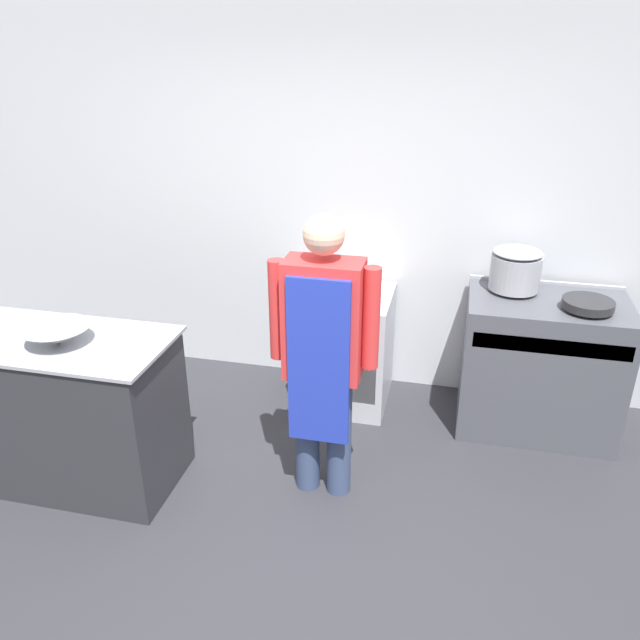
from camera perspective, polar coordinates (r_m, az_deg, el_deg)
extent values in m
plane|color=#2D2D33|center=(3.32, -6.18, -23.12)|extent=(14.00, 14.00, 0.00)
cube|color=silver|center=(4.47, 2.08, 10.40)|extent=(8.00, 0.05, 2.70)
cube|color=#2D2D33|center=(3.94, -21.87, -7.79)|extent=(1.21, 0.63, 0.90)
cube|color=#9EA0A8|center=(3.73, -22.98, -1.77)|extent=(1.26, 0.65, 0.02)
cube|color=#4C4F56|center=(4.38, 19.44, -3.89)|extent=(1.00, 0.64, 0.92)
cube|color=#9EA0A8|center=(3.98, 20.39, -2.23)|extent=(0.92, 0.03, 0.10)
cube|color=#9EA0A8|center=(4.47, 19.95, 3.26)|extent=(1.00, 0.03, 0.02)
cube|color=silver|center=(4.45, 2.45, -2.56)|extent=(0.61, 0.62, 0.83)
cube|color=silver|center=(4.17, 1.68, -3.90)|extent=(0.52, 0.02, 0.58)
cylinder|color=#38476B|center=(3.63, -1.15, -10.10)|extent=(0.14, 0.14, 0.76)
cylinder|color=#38476B|center=(3.60, 1.76, -10.47)|extent=(0.14, 0.14, 0.76)
cube|color=red|center=(3.26, 0.33, 0.00)|extent=(0.41, 0.22, 0.66)
cube|color=#2338B2|center=(3.24, -0.16, -4.07)|extent=(0.33, 0.02, 0.95)
cylinder|color=red|center=(3.30, -3.92, 0.92)|extent=(0.09, 0.09, 0.56)
cylinder|color=red|center=(3.20, 4.71, 0.11)|extent=(0.09, 0.09, 0.56)
sphere|color=beige|center=(3.09, 0.35, 7.82)|extent=(0.21, 0.21, 0.21)
cone|color=#9EA0A8|center=(3.65, -22.91, -1.30)|extent=(0.37, 0.37, 0.10)
cube|color=silver|center=(3.38, -20.06, -3.16)|extent=(0.11, 0.11, 0.07)
cylinder|color=#9EA0A8|center=(4.22, 17.42, 4.19)|extent=(0.32, 0.32, 0.23)
ellipsoid|color=#9EA0A8|center=(4.18, 17.65, 5.93)|extent=(0.31, 0.31, 0.06)
cylinder|color=#262628|center=(4.11, 23.30, 1.36)|extent=(0.31, 0.31, 0.05)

